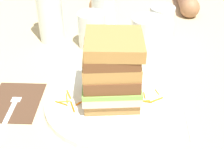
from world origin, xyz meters
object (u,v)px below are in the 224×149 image
Objects in this scene: main_plate at (111,101)px; fork at (11,108)px; empty_tumbler_0 at (92,30)px; empty_tumbler_1 at (161,23)px; sandwich at (112,71)px; juice_glass at (147,39)px; water_bottle at (48,1)px; napkin_dark at (15,102)px; empty_tumbler_2 at (104,10)px; knife at (188,107)px.

main_plate reaches higher than fork.
empty_tumbler_1 is (0.19, 0.05, -0.00)m from empty_tumbler_0.
fork is at bearing -115.69° from empty_tumbler_0.
main_plate is at bearing 8.40° from fork.
sandwich is 1.52× the size of empty_tumbler_0.
water_bottle is (-0.26, 0.07, 0.07)m from juice_glass.
napkin_dark is (-0.20, -0.01, -0.01)m from main_plate.
napkin_dark is 0.30m from water_bottle.
water_bottle is (0.02, 0.28, 0.11)m from napkin_dark.
empty_tumbler_2 reaches higher than empty_tumbler_0.
empty_tumbler_1 is at bearing 68.34° from sandwich.
empty_tumbler_2 is at bearing 124.05° from juice_glass.
empty_tumbler_2 reaches higher than empty_tumbler_1.
knife is at bearing -62.54° from empty_tumbler_2.
juice_glass reaches higher than empty_tumbler_0.
juice_glass is at bearing 69.41° from sandwich.
empty_tumbler_1 is (0.32, 0.31, 0.05)m from napkin_dark.
fork is 1.59× the size of juice_glass.
knife is (0.36, 0.03, -0.00)m from fork.
empty_tumbler_2 is (-0.12, 0.18, 0.00)m from juice_glass.
juice_glass is (-0.08, 0.21, 0.05)m from knife.
water_bottle is at bearing 123.67° from sandwich.
main_plate is 0.26m from empty_tumbler_0.
fork is 0.36m from juice_glass.
juice_glass is 0.40× the size of water_bottle.
napkin_dark is 1.40× the size of empty_tumbler_1.
main_plate is 0.20m from napkin_dark.
sandwich is at bearing -110.59° from juice_glass.
juice_glass is 0.11m from empty_tumbler_1.
sandwich is (0.00, -0.00, 0.08)m from main_plate.
water_bottle is (0.02, 0.30, 0.11)m from fork.
water_bottle is 2.69× the size of empty_tumbler_2.
main_plate is 2.90× the size of empty_tumbler_1.
juice_glass is 1.08× the size of empty_tumbler_2.
sandwich reaches higher than main_plate.
napkin_dark is 0.42m from empty_tumbler_2.
main_plate is 1.05× the size of water_bottle.
water_bottle reaches higher than main_plate.
empty_tumbler_1 reaches higher than napkin_dark.
water_bottle is 0.31m from empty_tumbler_1.
empty_tumbler_0 and empty_tumbler_1 have the same top height.
fork is 0.83× the size of knife.
napkin_dark is 0.45m from empty_tumbler_1.
empty_tumbler_2 is (0.16, 0.39, 0.05)m from napkin_dark.
fork is at bearing -89.35° from napkin_dark.
water_bottle is at bearing -141.53° from empty_tumbler_2.
empty_tumbler_0 reaches higher than napkin_dark.
napkin_dark is at bearing -136.02° from empty_tumbler_1.
water_bottle is at bearing 164.53° from juice_glass.
empty_tumbler_2 reaches higher than main_plate.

